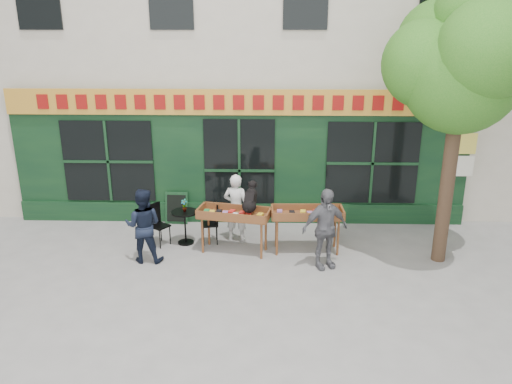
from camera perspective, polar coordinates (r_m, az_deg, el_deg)
ground at (r=10.47m, az=-2.58°, el=-8.14°), size 80.00×80.00×0.00m
building at (r=15.33m, az=-1.20°, el=19.52°), size 14.00×7.26×10.00m
street_tree at (r=10.36m, az=22.69°, el=13.91°), size 3.05×2.90×5.60m
book_cart_center at (r=10.67m, az=-2.53°, el=-2.78°), size 1.59×0.91×0.99m
dog at (r=10.44m, az=-0.67°, el=-0.51°), size 0.45×0.66×0.60m
woman at (r=11.29m, az=-2.30°, el=-1.78°), size 0.63×0.48×1.56m
book_cart_right at (r=10.74m, az=5.86°, el=-2.71°), size 1.52×0.66×0.99m
man_right at (r=10.07m, az=7.87°, el=-4.18°), size 1.06×0.74×1.67m
bistro_table at (r=11.28m, az=-8.12°, el=-3.27°), size 0.60×0.60×0.76m
bistro_chair_left at (r=11.35m, az=-11.27°, el=-3.23°), size 0.51×0.51×0.95m
bistro_chair_right at (r=11.24m, az=-4.86°, el=-3.14°), size 0.42×0.41×0.95m
potted_plant at (r=11.15m, az=-8.21°, el=-1.52°), size 0.18×0.15×0.29m
man_left at (r=10.52m, az=-12.75°, el=-3.76°), size 0.78×0.61×1.58m
chalkboard at (r=12.51m, az=-9.08°, el=-1.82°), size 0.57×0.22×0.79m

